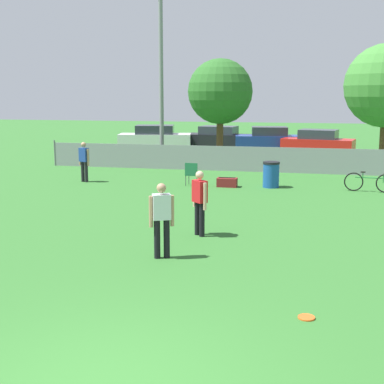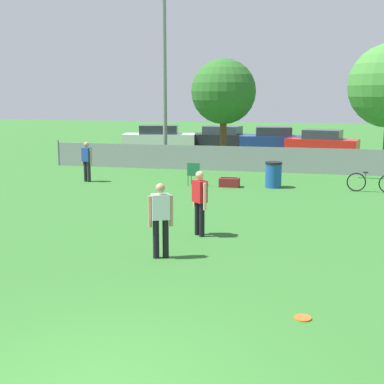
{
  "view_description": "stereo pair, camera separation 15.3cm",
  "coord_description": "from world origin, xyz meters",
  "views": [
    {
      "loc": [
        2.25,
        -5.25,
        3.35
      ],
      "look_at": [
        -0.52,
        6.99,
        1.05
      ],
      "focal_mm": 50.0,
      "sensor_mm": 36.0,
      "label": 1
    },
    {
      "loc": [
        2.4,
        -5.22,
        3.35
      ],
      "look_at": [
        -0.52,
        6.99,
        1.05
      ],
      "focal_mm": 50.0,
      "sensor_mm": 36.0,
      "label": 2
    }
  ],
  "objects": [
    {
      "name": "trash_bin",
      "position": [
        0.82,
        14.16,
        0.47
      ],
      "size": [
        0.61,
        0.61,
        0.94
      ],
      "color": "#194C99",
      "rests_on": "ground_plane"
    },
    {
      "name": "spectator_in_blue",
      "position": [
        -6.33,
        13.8,
        0.87
      ],
      "size": [
        0.48,
        0.32,
        1.55
      ],
      "rotation": [
        0.0,
        0.0,
        2.79
      ],
      "color": "black",
      "rests_on": "ground_plane"
    },
    {
      "name": "tree_near_pole",
      "position": [
        -2.06,
        19.81,
        3.46
      ],
      "size": [
        3.04,
        3.04,
        5.0
      ],
      "color": "brown",
      "rests_on": "ground_plane"
    },
    {
      "name": "player_defender_red",
      "position": [
        -0.32,
        6.95,
        0.89
      ],
      "size": [
        0.41,
        0.41,
        1.57
      ],
      "rotation": [
        0.0,
        0.0,
        -0.78
      ],
      "color": "black",
      "rests_on": "ground_plane"
    },
    {
      "name": "player_receiver_white",
      "position": [
        -0.71,
        5.03,
        0.89
      ],
      "size": [
        0.48,
        0.35,
        1.57
      ],
      "rotation": [
        0.0,
        0.0,
        0.44
      ],
      "color": "black",
      "rests_on": "ground_plane"
    },
    {
      "name": "gear_bag_sideline",
      "position": [
        -0.76,
        13.91,
        0.16
      ],
      "size": [
        0.73,
        0.4,
        0.35
      ],
      "color": "maroon",
      "rests_on": "ground_plane"
    },
    {
      "name": "parked_car_dark",
      "position": [
        -3.54,
        27.91,
        0.69
      ],
      "size": [
        4.42,
        2.27,
        1.39
      ],
      "rotation": [
        0.0,
        0.0,
        -0.12
      ],
      "color": "black",
      "rests_on": "ground_plane"
    },
    {
      "name": "frisbee_disc",
      "position": [
        2.26,
        2.58,
        0.01
      ],
      "size": [
        0.26,
        0.26,
        0.03
      ],
      "color": "#E5591E",
      "rests_on": "ground_plane"
    },
    {
      "name": "fence_backline",
      "position": [
        0.0,
        18.0,
        0.55
      ],
      "size": [
        19.47,
        0.07,
        1.21
      ],
      "color": "gray",
      "rests_on": "ground_plane"
    },
    {
      "name": "folding_chair_sideline",
      "position": [
        -2.07,
        13.88,
        0.48
      ],
      "size": [
        0.5,
        0.5,
        0.86
      ],
      "rotation": [
        0.0,
        0.0,
        3.09
      ],
      "color": "#333338",
      "rests_on": "ground_plane"
    },
    {
      "name": "bicycle_sideline",
      "position": [
        4.24,
        13.97,
        0.34
      ],
      "size": [
        1.71,
        0.44,
        0.71
      ],
      "rotation": [
        0.0,
        0.0,
        -0.12
      ],
      "color": "black",
      "rests_on": "ground_plane"
    },
    {
      "name": "light_pole",
      "position": [
        -4.77,
        19.29,
        4.99
      ],
      "size": [
        0.9,
        0.36,
        8.46
      ],
      "color": "gray",
      "rests_on": "ground_plane"
    },
    {
      "name": "parked_car_blue",
      "position": [
        -0.32,
        27.3,
        0.69
      ],
      "size": [
        4.24,
        2.22,
        1.43
      ],
      "rotation": [
        0.0,
        0.0,
        0.14
      ],
      "color": "black",
      "rests_on": "ground_plane"
    },
    {
      "name": "parked_car_white",
      "position": [
        -7.41,
        26.95,
        0.7
      ],
      "size": [
        4.73,
        2.65,
        1.45
      ],
      "rotation": [
        0.0,
        0.0,
        0.2
      ],
      "color": "black",
      "rests_on": "ground_plane"
    },
    {
      "name": "parked_car_red",
      "position": [
        2.55,
        25.84,
        0.67
      ],
      "size": [
        4.19,
        2.41,
        1.39
      ],
      "rotation": [
        0.0,
        0.0,
        -0.2
      ],
      "color": "black",
      "rests_on": "ground_plane"
    }
  ]
}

